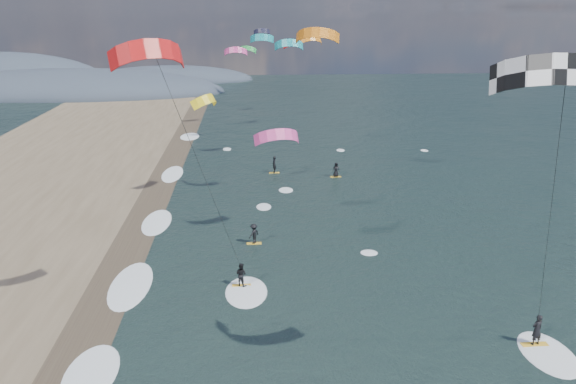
{
  "coord_description": "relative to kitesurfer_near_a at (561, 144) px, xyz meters",
  "views": [
    {
      "loc": [
        -3.05,
        -17.49,
        16.78
      ],
      "look_at": [
        -1.0,
        12.0,
        7.0
      ],
      "focal_mm": 35.0,
      "sensor_mm": 36.0,
      "label": 1
    }
  ],
  "objects": [
    {
      "name": "shoreline_surf",
      "position": [
        -19.16,
        12.88,
        -11.97
      ],
      "size": [
        2.4,
        79.4,
        0.11
      ],
      "color": "white",
      "rests_on": "ground"
    },
    {
      "name": "bg_kite_field",
      "position": [
        -8.44,
        52.68,
        -0.26
      ],
      "size": [
        15.31,
        71.85,
        8.0
      ],
      "color": "yellow",
      "rests_on": "ground"
    },
    {
      "name": "coastal_hills",
      "position": [
        -53.2,
        106.0,
        -11.97
      ],
      "size": [
        80.0,
        41.0,
        15.0
      ],
      "color": "#3D4756",
      "rests_on": "ground"
    },
    {
      "name": "far_kitesurfers",
      "position": [
        -8.25,
        28.71,
        -11.16
      ],
      "size": [
        9.78,
        19.56,
        1.82
      ],
      "color": "gold",
      "rests_on": "ground"
    },
    {
      "name": "wet_sand_strip",
      "position": [
        -20.36,
        8.13,
        -11.97
      ],
      "size": [
        3.0,
        240.0,
        0.0
      ],
      "primitive_type": "cube",
      "color": "#382D23",
      "rests_on": "ground"
    },
    {
      "name": "kitesurfer_near_b",
      "position": [
        -14.42,
        8.37,
        -1.83
      ],
      "size": [
        6.94,
        8.69,
        15.91
      ],
      "color": "gold",
      "rests_on": "ground"
    },
    {
      "name": "kitesurfer_near_a",
      "position": [
        0.0,
        0.0,
        0.0
      ],
      "size": [
        7.87,
        8.71,
        15.77
      ],
      "color": "gold",
      "rests_on": "ground"
    }
  ]
}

